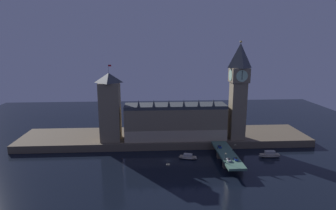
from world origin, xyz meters
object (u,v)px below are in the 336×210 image
at_px(pedestrian_far_rail, 217,148).
at_px(pedestrian_mid_walk, 233,150).
at_px(victoria_tower, 110,107).
at_px(street_lamp_mid, 235,147).
at_px(car_southbound_lead, 236,159).
at_px(boat_upstream, 188,157).
at_px(car_northbound_lead, 220,147).
at_px(car_northbound_trail, 229,160).
at_px(clock_tower, 238,88).
at_px(boat_downstream, 270,155).
at_px(street_lamp_near, 226,157).
at_px(pedestrian_near_rail, 225,159).

bearing_deg(pedestrian_far_rail, pedestrian_mid_walk, -22.41).
distance_m(victoria_tower, street_lamp_mid, 91.70).
relative_size(car_southbound_lead, boat_upstream, 0.30).
xyz_separation_m(street_lamp_mid, boat_upstream, (-29.27, 7.26, -8.74)).
distance_m(car_northbound_lead, car_northbound_trail, 22.45).
bearing_deg(clock_tower, car_southbound_lead, -106.85).
height_order(car_southbound_lead, boat_downstream, car_southbound_lead).
xyz_separation_m(car_northbound_trail, pedestrian_far_rail, (-2.32, 19.38, 0.24)).
distance_m(clock_tower, street_lamp_near, 60.65).
bearing_deg(street_lamp_mid, boat_downstream, 14.50).
relative_size(pedestrian_far_rail, boat_downstream, 0.12).
xyz_separation_m(pedestrian_near_rail, pedestrian_mid_walk, (9.28, 14.95, -0.16)).
height_order(victoria_tower, boat_downstream, victoria_tower).
bearing_deg(pedestrian_near_rail, pedestrian_far_rail, 90.00).
height_order(victoria_tower, pedestrian_near_rail, victoria_tower).
bearing_deg(car_northbound_lead, street_lamp_near, -96.19).
distance_m(pedestrian_mid_walk, boat_upstream, 29.69).
bearing_deg(pedestrian_near_rail, street_lamp_near, -97.03).
bearing_deg(car_northbound_trail, pedestrian_near_rail, 165.54).
xyz_separation_m(pedestrian_far_rail, boat_downstream, (35.67, -0.59, -5.61)).
xyz_separation_m(pedestrian_near_rail, boat_upstream, (-19.58, 18.74, -5.97)).
bearing_deg(street_lamp_near, victoria_tower, 146.41).
bearing_deg(street_lamp_mid, boat_upstream, 166.07).
relative_size(victoria_tower, boat_downstream, 3.71).
xyz_separation_m(car_northbound_trail, car_southbound_lead, (4.64, 1.06, -0.10)).
bearing_deg(boat_upstream, boat_downstream, -0.56).
distance_m(car_northbound_trail, pedestrian_near_rail, 2.41).
distance_m(clock_tower, street_lamp_mid, 47.16).
xyz_separation_m(victoria_tower, boat_downstream, (108.88, -26.92, -28.54)).
distance_m(car_southbound_lead, boat_downstream, 34.15).
relative_size(car_southbound_lead, pedestrian_near_rail, 2.13).
distance_m(car_northbound_trail, boat_downstream, 38.65).
bearing_deg(clock_tower, pedestrian_mid_walk, -110.60).
xyz_separation_m(car_northbound_lead, pedestrian_near_rail, (-2.32, -21.85, 0.32)).
distance_m(pedestrian_near_rail, street_lamp_mid, 15.27).
xyz_separation_m(car_northbound_trail, pedestrian_mid_walk, (6.96, 15.55, 0.09)).
relative_size(car_northbound_lead, boat_upstream, 0.31).
distance_m(victoria_tower, car_northbound_lead, 82.38).
distance_m(victoria_tower, boat_downstream, 115.73).
distance_m(car_southbound_lead, boat_upstream, 32.72).
bearing_deg(boat_downstream, pedestrian_far_rail, 179.06).
relative_size(car_southbound_lead, boat_downstream, 0.27).
relative_size(street_lamp_near, street_lamp_mid, 1.03).
xyz_separation_m(victoria_tower, street_lamp_near, (72.81, -48.35, -20.05)).
distance_m(clock_tower, boat_upstream, 62.69).
bearing_deg(clock_tower, car_northbound_lead, -129.41).
bearing_deg(street_lamp_mid, car_southbound_lead, -103.87).
bearing_deg(car_southbound_lead, pedestrian_near_rail, -176.24).
distance_m(boat_upstream, boat_downstream, 55.26).
bearing_deg(pedestrian_far_rail, street_lamp_near, -91.04).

